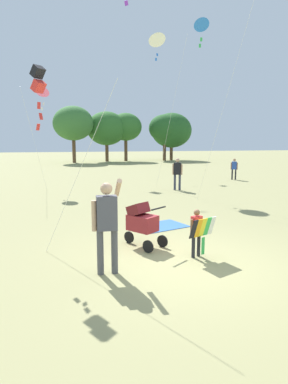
{
  "coord_description": "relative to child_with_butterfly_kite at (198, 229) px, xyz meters",
  "views": [
    {
      "loc": [
        -2.14,
        -6.11,
        2.46
      ],
      "look_at": [
        -0.58,
        1.08,
        1.3
      ],
      "focal_mm": 31.64,
      "sensor_mm": 36.0,
      "label": 1
    }
  ],
  "objects": [
    {
      "name": "ground_plane",
      "position": [
        -0.39,
        -0.3,
        -0.61
      ],
      "size": [
        120.0,
        120.0,
        0.0
      ],
      "primitive_type": "plane",
      "color": "#938E5B"
    },
    {
      "name": "treeline_distant",
      "position": [
        4.11,
        30.88,
        3.04
      ],
      "size": [
        15.5,
        5.95,
        5.79
      ],
      "color": "brown",
      "rests_on": "ground"
    },
    {
      "name": "child_with_butterfly_kite",
      "position": [
        0.0,
        0.0,
        0.0
      ],
      "size": [
        0.64,
        0.47,
        1.02
      ],
      "color": "#232328",
      "rests_on": "ground"
    },
    {
      "name": "person_adult_flyer",
      "position": [
        -1.92,
        -0.47,
        0.41
      ],
      "size": [
        0.55,
        0.51,
        1.77
      ],
      "color": "#4C4C51",
      "rests_on": "ground"
    },
    {
      "name": "stroller",
      "position": [
        -0.98,
        0.97,
        -0.0
      ],
      "size": [
        0.91,
        1.04,
        1.03
      ],
      "color": "black",
      "rests_on": "ground"
    },
    {
      "name": "kite_adult_black",
      "position": [
        -3.11,
        1.04,
        3.01
      ],
      "size": [
        1.62,
        1.55,
        3.95
      ],
      "color": "black",
      "rests_on": "ground"
    },
    {
      "name": "kite_orange_delta",
      "position": [
        -3.75,
        10.93,
        4.03
      ],
      "size": [
        1.08,
        3.05,
        4.93
      ],
      "color": "pink",
      "rests_on": "ground"
    },
    {
      "name": "kite_green_novelty",
      "position": [
        2.48,
        6.35,
        6.0
      ],
      "size": [
        0.81,
        3.23,
        6.94
      ],
      "color": "blue",
      "rests_on": "ground"
    },
    {
      "name": "kite_blue_high",
      "position": [
        1.69,
        10.06,
        6.45
      ],
      "size": [
        1.31,
        2.33,
        7.39
      ],
      "color": "white",
      "rests_on": "ground"
    },
    {
      "name": "distant_kites_cluster",
      "position": [
        3.67,
        19.64,
        11.97
      ],
      "size": [
        33.29,
        9.58,
        10.58
      ],
      "color": "red"
    },
    {
      "name": "person_red_shirt",
      "position": [
        7.14,
        12.41,
        0.15
      ],
      "size": [
        0.38,
        0.28,
        1.29
      ],
      "color": "#232328",
      "rests_on": "ground"
    },
    {
      "name": "person_couple_left",
      "position": [
        2.48,
        9.09,
        0.3
      ],
      "size": [
        0.44,
        0.34,
        1.55
      ],
      "color": "#33384C",
      "rests_on": "ground"
    },
    {
      "name": "picnic_blanket",
      "position": [
        -0.15,
        2.59,
        -0.6
      ],
      "size": [
        1.77,
        1.45,
        0.02
      ],
      "primitive_type": "cube",
      "rotation": [
        0.0,
        0.0,
        0.35
      ],
      "color": "#3366B2",
      "rests_on": "ground"
    }
  ]
}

